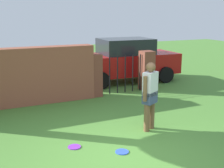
{
  "coord_description": "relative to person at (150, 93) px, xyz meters",
  "views": [
    {
      "loc": [
        -2.48,
        -4.61,
        2.72
      ],
      "look_at": [
        0.59,
        1.95,
        1.0
      ],
      "focal_mm": 48.39,
      "sensor_mm": 36.0,
      "label": 1
    }
  ],
  "objects": [
    {
      "name": "ground_plane",
      "position": [
        -1.17,
        -1.13,
        -0.9
      ],
      "size": [
        40.0,
        40.0,
        0.0
      ],
      "primitive_type": "plane",
      "color": "#4C8433"
    },
    {
      "name": "brick_wall",
      "position": [
        -2.67,
        3.32,
        -0.04
      ],
      "size": [
        5.01,
        0.5,
        1.72
      ],
      "primitive_type": "cube",
      "color": "brown",
      "rests_on": "ground"
    },
    {
      "name": "person",
      "position": [
        0.0,
        0.0,
        0.0
      ],
      "size": [
        0.49,
        0.36,
        1.62
      ],
      "rotation": [
        0.0,
        0.0,
        -2.66
      ],
      "color": "brown",
      "rests_on": "ground"
    },
    {
      "name": "fence_gate",
      "position": [
        0.94,
        3.32,
        -0.2
      ],
      "size": [
        2.46,
        0.44,
        1.4
      ],
      "color": "brown",
      "rests_on": "ground"
    },
    {
      "name": "car",
      "position": [
        1.9,
        4.87,
        -0.04
      ],
      "size": [
        4.28,
        2.08,
        1.72
      ],
      "rotation": [
        0.0,
        0.0,
        -0.05
      ],
      "color": "#A51111",
      "rests_on": "ground"
    },
    {
      "name": "frisbee_purple",
      "position": [
        -1.92,
        -0.18,
        -0.89
      ],
      "size": [
        0.27,
        0.27,
        0.02
      ],
      "primitive_type": "cylinder",
      "color": "purple",
      "rests_on": "ground"
    },
    {
      "name": "frisbee_blue",
      "position": [
        -1.12,
        -0.8,
        -0.89
      ],
      "size": [
        0.27,
        0.27,
        0.02
      ],
      "primitive_type": "cylinder",
      "color": "blue",
      "rests_on": "ground"
    }
  ]
}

